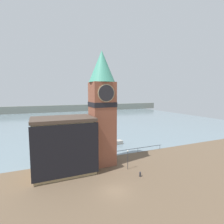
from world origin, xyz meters
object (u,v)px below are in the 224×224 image
Objects in this scene: clock_tower at (102,105)px; pier_building at (64,145)px; lamp_post at (128,156)px; mooring_bollard_near at (140,174)px; boat_near at (114,142)px.

clock_tower is 2.08× the size of pier_building.
clock_tower is at bearing 126.66° from lamp_post.
pier_building is at bearing -173.18° from clock_tower.
lamp_post is at bearing 99.53° from mooring_bollard_near.
pier_building is 14.09m from mooring_bollard_near.
mooring_bollard_near is 4.00m from lamp_post.
lamp_post is (-0.56, 3.35, 2.11)m from mooring_bollard_near.
clock_tower reaches higher than pier_building.
clock_tower is 6.03× the size of lamp_post.
pier_building reaches higher than mooring_bollard_near.
pier_building reaches higher than lamp_post.
boat_near is (7.25, 10.47, -10.95)m from clock_tower.
lamp_post is (-3.94, -14.91, 1.88)m from boat_near.
lamp_post is at bearing -18.02° from pier_building.
pier_building is 2.23× the size of boat_near.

